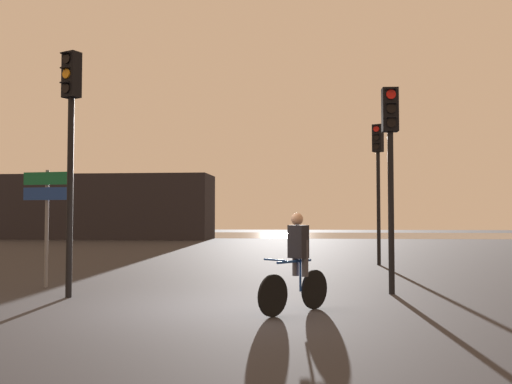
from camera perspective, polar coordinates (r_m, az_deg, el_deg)
name	(u,v)px	position (r m, az deg, el deg)	size (l,w,h in m)	color
ground_plane	(199,308)	(9.96, -5.77, -11.47)	(120.00, 120.00, 0.00)	#28282D
water_strip	(289,235)	(49.18, 3.32, -4.31)	(80.00, 16.00, 0.01)	slate
distant_building	(100,207)	(41.86, -15.29, -1.47)	(15.77, 4.00, 4.50)	black
traffic_light_near_left	(71,127)	(11.78, -18.04, 6.19)	(0.39, 0.41, 4.79)	black
traffic_light_near_right	(390,150)	(11.96, 13.30, 4.15)	(0.33, 0.35, 4.20)	black
traffic_light_far_right	(378,167)	(19.00, 12.11, 2.44)	(0.40, 0.42, 4.58)	black
direction_sign_post	(46,206)	(13.47, -20.24, -1.33)	(1.10, 0.18, 2.60)	slate
cyclist	(297,262)	(9.41, 4.12, -6.98)	(1.09, 1.37, 1.62)	black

